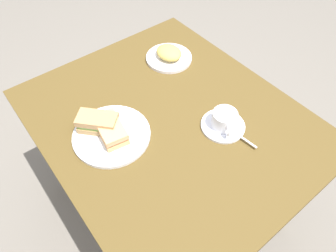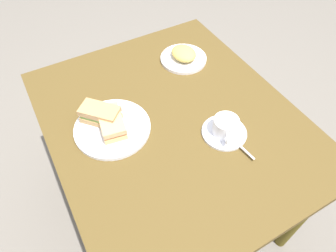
{
  "view_description": "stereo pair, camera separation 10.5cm",
  "coord_description": "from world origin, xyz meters",
  "px_view_note": "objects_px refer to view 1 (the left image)",
  "views": [
    {
      "loc": [
        0.57,
        -0.46,
        1.56
      ],
      "look_at": [
        0.05,
        -0.05,
        0.74
      ],
      "focal_mm": 32.21,
      "sensor_mm": 36.0,
      "label": 1
    },
    {
      "loc": [
        0.63,
        -0.37,
        1.56
      ],
      "look_at": [
        0.05,
        -0.05,
        0.74
      ],
      "focal_mm": 32.21,
      "sensor_mm": 36.0,
      "label": 2
    }
  ],
  "objects_px": {
    "sandwich_front": "(111,130)",
    "spoon": "(241,137)",
    "sandwich_back": "(98,123)",
    "side_plate": "(169,58)",
    "dining_table": "(170,131)",
    "coffee_cup": "(224,119)",
    "sandwich_plate": "(112,135)",
    "coffee_saucer": "(223,126)"
  },
  "relations": [
    {
      "from": "side_plate",
      "to": "sandwich_back",
      "type": "bearing_deg",
      "value": -69.63
    },
    {
      "from": "sandwich_back",
      "to": "coffee_saucer",
      "type": "xyz_separation_m",
      "value": [
        0.26,
        0.36,
        -0.04
      ]
    },
    {
      "from": "side_plate",
      "to": "sandwich_front",
      "type": "bearing_deg",
      "value": -63.2
    },
    {
      "from": "dining_table",
      "to": "coffee_cup",
      "type": "bearing_deg",
      "value": 38.33
    },
    {
      "from": "sandwich_back",
      "to": "spoon",
      "type": "distance_m",
      "value": 0.5
    },
    {
      "from": "sandwich_back",
      "to": "sandwich_plate",
      "type": "bearing_deg",
      "value": 23.12
    },
    {
      "from": "sandwich_front",
      "to": "side_plate",
      "type": "xyz_separation_m",
      "value": [
        -0.22,
        0.43,
        -0.03
      ]
    },
    {
      "from": "sandwich_front",
      "to": "coffee_saucer",
      "type": "distance_m",
      "value": 0.4
    },
    {
      "from": "sandwich_plate",
      "to": "coffee_saucer",
      "type": "bearing_deg",
      "value": 58.03
    },
    {
      "from": "sandwich_front",
      "to": "sandwich_back",
      "type": "bearing_deg",
      "value": -157.58
    },
    {
      "from": "sandwich_front",
      "to": "spoon",
      "type": "xyz_separation_m",
      "value": [
        0.29,
        0.35,
        -0.03
      ]
    },
    {
      "from": "coffee_saucer",
      "to": "spoon",
      "type": "height_order",
      "value": "spoon"
    },
    {
      "from": "sandwich_plate",
      "to": "sandwich_back",
      "type": "relative_size",
      "value": 1.82
    },
    {
      "from": "coffee_cup",
      "to": "sandwich_front",
      "type": "bearing_deg",
      "value": -122.0
    },
    {
      "from": "dining_table",
      "to": "sandwich_back",
      "type": "relative_size",
      "value": 6.97
    },
    {
      "from": "sandwich_back",
      "to": "side_plate",
      "type": "xyz_separation_m",
      "value": [
        -0.17,
        0.45,
        -0.04
      ]
    },
    {
      "from": "sandwich_plate",
      "to": "spoon",
      "type": "height_order",
      "value": "spoon"
    },
    {
      "from": "sandwich_front",
      "to": "spoon",
      "type": "bearing_deg",
      "value": 50.34
    },
    {
      "from": "sandwich_plate",
      "to": "coffee_cup",
      "type": "relative_size",
      "value": 2.54
    },
    {
      "from": "sandwich_front",
      "to": "coffee_cup",
      "type": "bearing_deg",
      "value": 58.0
    },
    {
      "from": "sandwich_plate",
      "to": "spoon",
      "type": "xyz_separation_m",
      "value": [
        0.29,
        0.35,
        0.01
      ]
    },
    {
      "from": "sandwich_plate",
      "to": "sandwich_back",
      "type": "xyz_separation_m",
      "value": [
        -0.05,
        -0.02,
        0.04
      ]
    },
    {
      "from": "spoon",
      "to": "side_plate",
      "type": "distance_m",
      "value": 0.51
    },
    {
      "from": "sandwich_plate",
      "to": "spoon",
      "type": "distance_m",
      "value": 0.45
    },
    {
      "from": "coffee_saucer",
      "to": "spoon",
      "type": "xyz_separation_m",
      "value": [
        0.08,
        0.01,
        0.01
      ]
    },
    {
      "from": "sandwich_back",
      "to": "coffee_saucer",
      "type": "bearing_deg",
      "value": 54.18
    },
    {
      "from": "coffee_saucer",
      "to": "side_plate",
      "type": "height_order",
      "value": "side_plate"
    },
    {
      "from": "dining_table",
      "to": "coffee_cup",
      "type": "xyz_separation_m",
      "value": [
        0.16,
        0.12,
        0.12
      ]
    },
    {
      "from": "sandwich_front",
      "to": "side_plate",
      "type": "relative_size",
      "value": 0.76
    },
    {
      "from": "sandwich_back",
      "to": "coffee_cup",
      "type": "relative_size",
      "value": 1.39
    },
    {
      "from": "sandwich_front",
      "to": "coffee_saucer",
      "type": "xyz_separation_m",
      "value": [
        0.21,
        0.34,
        -0.03
      ]
    },
    {
      "from": "side_plate",
      "to": "sandwich_plate",
      "type": "bearing_deg",
      "value": -63.38
    },
    {
      "from": "dining_table",
      "to": "sandwich_front",
      "type": "bearing_deg",
      "value": -104.52
    },
    {
      "from": "coffee_saucer",
      "to": "side_plate",
      "type": "bearing_deg",
      "value": 168.36
    },
    {
      "from": "dining_table",
      "to": "side_plate",
      "type": "xyz_separation_m",
      "value": [
        -0.27,
        0.21,
        0.09
      ]
    },
    {
      "from": "sandwich_front",
      "to": "side_plate",
      "type": "distance_m",
      "value": 0.48
    },
    {
      "from": "coffee_cup",
      "to": "side_plate",
      "type": "xyz_separation_m",
      "value": [
        -0.43,
        0.09,
        -0.04
      ]
    },
    {
      "from": "sandwich_plate",
      "to": "coffee_cup",
      "type": "bearing_deg",
      "value": 57.8
    },
    {
      "from": "spoon",
      "to": "sandwich_back",
      "type": "bearing_deg",
      "value": -132.54
    },
    {
      "from": "dining_table",
      "to": "sandwich_back",
      "type": "xyz_separation_m",
      "value": [
        -0.11,
        -0.24,
        0.13
      ]
    },
    {
      "from": "sandwich_back",
      "to": "coffee_cup",
      "type": "bearing_deg",
      "value": 53.97
    },
    {
      "from": "sandwich_plate",
      "to": "side_plate",
      "type": "relative_size",
      "value": 1.35
    }
  ]
}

